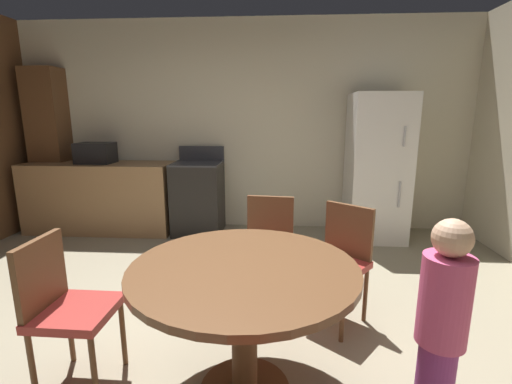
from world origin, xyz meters
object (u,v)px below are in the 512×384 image
(dining_table, at_px, (244,293))
(chair_north, at_px, (268,244))
(refrigerator, at_px, (377,168))
(microwave, at_px, (96,153))
(chair_west, at_px, (64,303))
(chair_northeast, at_px, (340,256))
(person_child, at_px, (441,326))
(oven_range, at_px, (198,197))

(dining_table, xyz_separation_m, chair_north, (0.10, 1.00, -0.10))
(refrigerator, height_order, microwave, refrigerator)
(chair_west, height_order, chair_northeast, same)
(refrigerator, relative_size, microwave, 4.00)
(chair_north, height_order, person_child, person_child)
(oven_range, height_order, microwave, microwave)
(chair_north, bearing_deg, dining_table, -0.00)
(refrigerator, height_order, chair_north, refrigerator)
(refrigerator, distance_m, person_child, 2.91)
(chair_northeast, bearing_deg, person_child, 55.30)
(dining_table, relative_size, chair_west, 1.37)
(refrigerator, xyz_separation_m, dining_table, (-1.35, -2.66, -0.28))
(microwave, height_order, chair_northeast, microwave)
(dining_table, bearing_deg, chair_northeast, 51.38)
(chair_north, bearing_deg, person_child, 39.98)
(chair_west, height_order, person_child, person_child)
(oven_range, distance_m, chair_north, 1.96)
(microwave, bearing_deg, person_child, -43.22)
(dining_table, bearing_deg, chair_north, 84.59)
(chair_north, bearing_deg, microwave, -121.56)
(dining_table, xyz_separation_m, chair_northeast, (0.63, 0.79, -0.10))
(refrigerator, xyz_separation_m, chair_north, (-1.26, -1.66, -0.38))
(person_child, bearing_deg, chair_west, 5.95)
(oven_range, height_order, dining_table, oven_range)
(chair_northeast, relative_size, person_child, 0.80)
(oven_range, bearing_deg, person_child, -58.47)
(refrigerator, relative_size, dining_table, 1.48)
(oven_range, distance_m, refrigerator, 2.26)
(dining_table, height_order, chair_north, chair_north)
(dining_table, height_order, chair_west, chair_west)
(microwave, distance_m, chair_north, 2.89)
(refrigerator, distance_m, chair_west, 3.57)
(microwave, relative_size, chair_north, 0.51)
(oven_range, relative_size, chair_north, 1.26)
(dining_table, xyz_separation_m, person_child, (0.92, -0.20, -0.02))
(chair_northeast, xyz_separation_m, person_child, (0.30, -0.99, 0.08))
(oven_range, distance_m, microwave, 1.43)
(oven_range, distance_m, person_child, 3.42)
(chair_north, bearing_deg, oven_range, -145.32)
(chair_north, bearing_deg, refrigerator, 148.29)
(dining_table, bearing_deg, person_child, -12.30)
(dining_table, relative_size, chair_north, 1.37)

